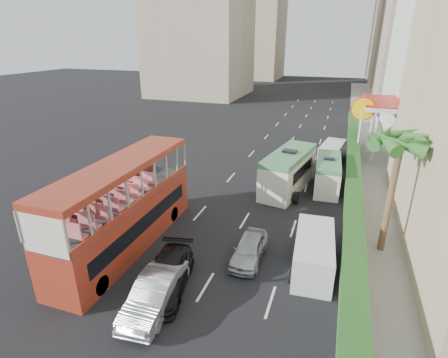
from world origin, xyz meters
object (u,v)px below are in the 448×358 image
at_px(minibus_far, 328,174).
at_px(car_silver_lane_b, 249,259).
at_px(car_silver_lane_a, 156,307).
at_px(double_decker_bus, 124,206).
at_px(panel_van_far, 332,153).
at_px(van_asset, 291,173).
at_px(minibus_near, 288,171).
at_px(car_black, 167,288).
at_px(palm_tree, 390,197).
at_px(shell_station, 395,129).
at_px(panel_van_near, 314,253).

bearing_deg(minibus_far, car_silver_lane_b, -108.86).
relative_size(car_silver_lane_a, car_silver_lane_b, 1.20).
bearing_deg(double_decker_bus, panel_van_far, 61.65).
distance_m(van_asset, minibus_near, 3.95).
bearing_deg(car_black, double_decker_bus, 134.05).
xyz_separation_m(double_decker_bus, car_silver_lane_b, (6.99, 0.91, -2.53)).
relative_size(minibus_near, palm_tree, 1.08).
height_order(car_black, shell_station, shell_station).
bearing_deg(van_asset, panel_van_far, 50.61).
bearing_deg(minibus_far, panel_van_near, -92.53).
xyz_separation_m(panel_van_near, shell_station, (5.67, 21.78, 1.81)).
xyz_separation_m(minibus_near, panel_van_near, (2.95, -9.87, -0.58)).
bearing_deg(van_asset, car_silver_lane_a, -103.03).
relative_size(car_silver_lane_b, minibus_far, 0.70).
bearing_deg(panel_van_near, car_silver_lane_b, -178.49).
distance_m(double_decker_bus, palm_tree, 14.39).
bearing_deg(minibus_near, car_silver_lane_b, -81.91).
distance_m(car_black, minibus_far, 16.37).
bearing_deg(palm_tree, double_decker_bus, -163.84).
height_order(car_silver_lane_b, panel_van_far, panel_van_far).
relative_size(van_asset, shell_station, 0.66).
bearing_deg(double_decker_bus, palm_tree, 16.16).
xyz_separation_m(car_black, palm_tree, (9.92, 6.66, 3.38)).
bearing_deg(panel_van_near, car_black, -152.70).
relative_size(car_silver_lane_b, panel_van_far, 0.84).
bearing_deg(car_silver_lane_b, car_silver_lane_a, -122.23).
bearing_deg(double_decker_bus, minibus_near, 56.31).
bearing_deg(panel_van_far, car_black, -97.88).
bearing_deg(minibus_near, van_asset, 104.40).
distance_m(car_silver_lane_a, car_silver_lane_b, 5.71).
xyz_separation_m(van_asset, panel_van_far, (3.20, 4.42, 0.90)).
bearing_deg(car_silver_lane_a, car_black, 90.74).
bearing_deg(car_silver_lane_a, double_decker_bus, 131.00).
xyz_separation_m(double_decker_bus, van_asset, (7.13, 14.72, -2.53)).
xyz_separation_m(car_silver_lane_a, shell_station, (12.00, 26.96, 2.75)).
distance_m(car_silver_lane_a, palm_tree, 13.07).
bearing_deg(van_asset, shell_station, 39.52).
height_order(van_asset, panel_van_near, panel_van_near).
height_order(minibus_far, palm_tree, palm_tree).
xyz_separation_m(car_silver_lane_b, panel_van_near, (3.35, 0.31, 0.94)).
xyz_separation_m(car_silver_lane_a, panel_van_far, (6.33, 23.10, 0.90)).
bearing_deg(shell_station, double_decker_bus, -124.82).
bearing_deg(car_silver_lane_a, minibus_near, 73.00).
bearing_deg(panel_van_near, double_decker_bus, -176.99).
distance_m(minibus_near, shell_station, 14.75).
distance_m(double_decker_bus, van_asset, 16.55).
bearing_deg(shell_station, panel_van_far, -145.79).
distance_m(minibus_near, palm_tree, 9.73).
distance_m(minibus_near, panel_van_far, 8.60).
bearing_deg(panel_van_near, shell_station, 71.71).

